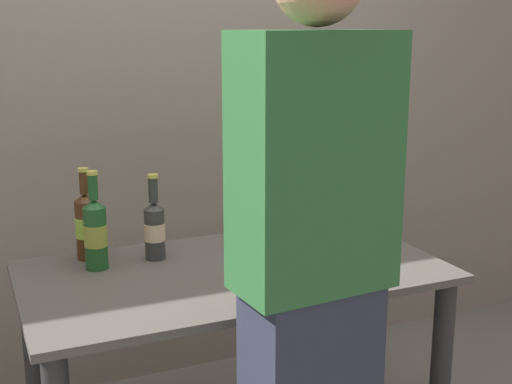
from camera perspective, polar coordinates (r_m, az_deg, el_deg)
The scene contains 8 objects.
desk at distance 2.34m, azimuth -1.85°, elevation -9.76°, with size 1.36×0.75×0.77m.
laptop at distance 2.51m, azimuth 6.08°, elevation -3.28°, with size 0.35×0.37×0.23m.
beer_bottle_amber at distance 2.41m, azimuth -13.87°, elevation -2.60°, with size 0.08×0.08×0.32m.
beer_bottle_green at distance 2.30m, azimuth -13.16°, elevation -3.24°, with size 0.08×0.08×0.33m.
beer_bottle_dark at distance 2.36m, azimuth -8.40°, elevation -2.95°, with size 0.07×0.07×0.30m.
person_figure at distance 1.76m, azimuth 4.71°, elevation -6.73°, with size 0.41×0.31×1.79m.
coffee_mug at distance 2.51m, azimuth -0.51°, elevation -3.12°, with size 0.13×0.09×0.11m.
back_wall at distance 2.97m, azimuth -8.21°, elevation 8.76°, with size 6.00×0.10×2.60m, color gray.
Camera 1 is at (-0.79, -1.99, 1.55)m, focal length 48.29 mm.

